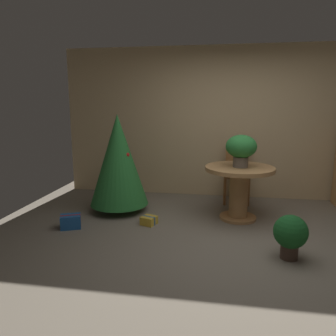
% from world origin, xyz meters
% --- Properties ---
extents(ground_plane, '(6.60, 6.60, 0.00)m').
position_xyz_m(ground_plane, '(0.00, 0.00, 0.00)').
color(ground_plane, '#756B5B').
extents(back_wall_panel, '(6.00, 0.10, 2.60)m').
position_xyz_m(back_wall_panel, '(0.00, 2.20, 1.30)').
color(back_wall_panel, tan).
rests_on(back_wall_panel, ground_plane).
extents(round_dining_table, '(0.97, 0.97, 0.77)m').
position_xyz_m(round_dining_table, '(0.07, 0.98, 0.51)').
color(round_dining_table, '#B27F4C').
rests_on(round_dining_table, ground_plane).
extents(flower_vase, '(0.43, 0.43, 0.45)m').
position_xyz_m(flower_vase, '(0.07, 0.97, 1.04)').
color(flower_vase, '#665B51').
rests_on(flower_vase, round_dining_table).
extents(wooden_chair_far, '(0.42, 0.39, 1.01)m').
position_xyz_m(wooden_chair_far, '(0.07, 1.86, 0.56)').
color(wooden_chair_far, brown).
rests_on(wooden_chair_far, ground_plane).
extents(holiday_tree, '(0.89, 0.89, 1.49)m').
position_xyz_m(holiday_tree, '(-1.73, 1.05, 0.80)').
color(holiday_tree, brown).
rests_on(holiday_tree, ground_plane).
extents(gift_box_gold, '(0.24, 0.23, 0.11)m').
position_xyz_m(gift_box_gold, '(-1.15, 0.55, 0.06)').
color(gift_box_gold, gold).
rests_on(gift_box_gold, ground_plane).
extents(gift_box_blue, '(0.32, 0.29, 0.18)m').
position_xyz_m(gift_box_blue, '(-2.15, 0.26, 0.09)').
color(gift_box_blue, '#1E569E').
rests_on(gift_box_blue, ground_plane).
extents(potted_plant, '(0.36, 0.36, 0.48)m').
position_xyz_m(potted_plant, '(0.56, -0.18, 0.28)').
color(potted_plant, '#4C382D').
rests_on(potted_plant, ground_plane).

